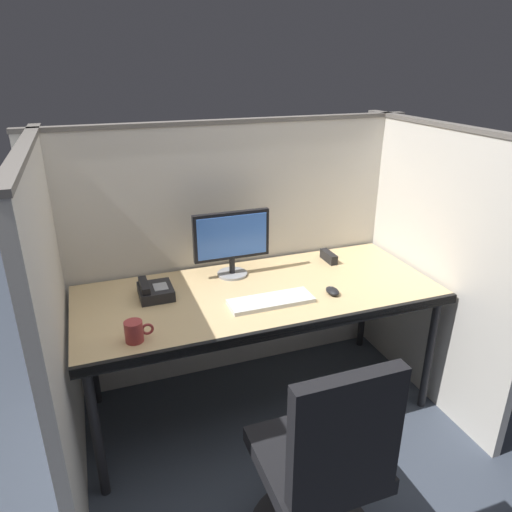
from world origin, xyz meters
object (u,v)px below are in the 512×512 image
keyboard_main (271,301)px  computer_mouse (332,291)px  coffee_mug (135,331)px  desk (260,300)px  desk_phone (155,291)px  monitor_center (232,240)px  red_stapler (329,257)px  office_chair (321,487)px

keyboard_main → computer_mouse: (0.34, -0.02, 0.01)m
keyboard_main → coffee_mug: bearing=-169.9°
desk → desk_phone: (-0.53, 0.13, 0.08)m
monitor_center → coffee_mug: (-0.60, -0.51, -0.17)m
computer_mouse → monitor_center: bearing=136.2°
monitor_center → red_stapler: bearing=-0.5°
desk → office_chair: 0.99m
office_chair → desk_phone: (-0.43, 1.06, 0.41)m
monitor_center → red_stapler: (0.61, -0.01, -0.19)m
computer_mouse → coffee_mug: bearing=-174.2°
desk_phone → office_chair: bearing=-67.8°
red_stapler → desk: bearing=-155.5°
desk → desk_phone: size_ratio=10.00×
computer_mouse → red_stapler: (0.19, 0.40, 0.01)m
coffee_mug → red_stapler: coffee_mug is taller
coffee_mug → monitor_center: bearing=40.2°
office_chair → computer_mouse: 0.98m
desk → coffee_mug: size_ratio=15.08×
monitor_center → desk_phone: monitor_center is taller
desk → coffee_mug: 0.73m
keyboard_main → desk_phone: size_ratio=2.26×
monitor_center → keyboard_main: size_ratio=1.00×
monitor_center → computer_mouse: size_ratio=4.48×
desk → red_stapler: size_ratio=12.67×
monitor_center → keyboard_main: monitor_center is taller
keyboard_main → desk: bearing=93.4°
coffee_mug → computer_mouse: bearing=5.8°
red_stapler → monitor_center: bearing=179.5°
coffee_mug → red_stapler: bearing=22.5°
coffee_mug → red_stapler: 1.31m
office_chair → desk_phone: bearing=119.6°
desk → office_chair: bearing=-96.0°
monitor_center → desk_phone: size_ratio=2.26×
computer_mouse → desk_phone: size_ratio=0.51×
monitor_center → office_chair: bearing=-91.1°
office_chair → coffee_mug: 0.98m
computer_mouse → desk_phone: bearing=162.0°
keyboard_main → coffee_mug: coffee_mug is taller
keyboard_main → computer_mouse: 0.34m
monitor_center → desk_phone: (-0.46, -0.12, -0.18)m
office_chair → red_stapler: bearing=69.1°
office_chair → monitor_center: (0.02, 1.18, 0.59)m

